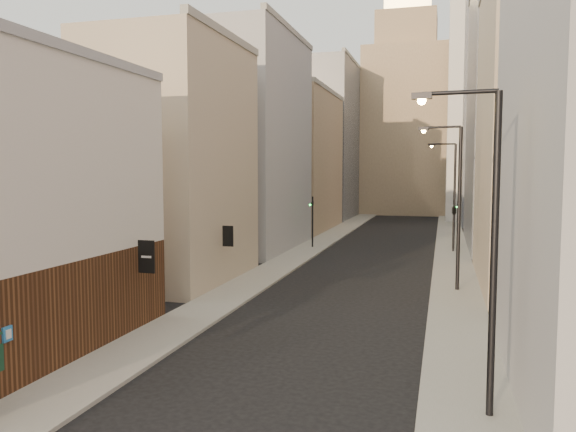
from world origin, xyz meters
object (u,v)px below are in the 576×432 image
object	(u,v)px
traffic_light_right	(454,211)
traffic_light_left	(313,211)
white_tower	(477,93)
clock_tower	(406,112)
streetlamp_far	(452,189)
streetlamp_near	(485,234)
streetlamp_mid	(455,198)

from	to	relation	value
traffic_light_right	traffic_light_left	bearing A→B (deg)	-8.81
white_tower	traffic_light_right	world-z (taller)	white_tower
clock_tower	streetlamp_far	xyz separation A→B (m)	(7.40, -45.77, -11.91)
white_tower	streetlamp_near	xyz separation A→B (m)	(-3.13, -69.14, -12.97)
white_tower	streetlamp_mid	distance (m)	52.47
streetlamp_near	streetlamp_mid	world-z (taller)	streetlamp_mid
white_tower	streetlamp_far	distance (m)	34.47
white_tower	streetlamp_mid	bearing A→B (deg)	-94.14
traffic_light_right	streetlamp_far	bearing A→B (deg)	-95.63
white_tower	streetlamp_mid	size ratio (longest dim) A/B	4.06
white_tower	streetlamp_far	bearing A→B (deg)	-96.47
streetlamp_mid	clock_tower	bearing A→B (deg)	106.78
white_tower	streetlamp_far	xyz separation A→B (m)	(-3.60, -31.77, -12.88)
streetlamp_far	traffic_light_right	distance (m)	2.74
clock_tower	traffic_light_left	xyz separation A→B (m)	(-5.39, -48.44, -13.99)
clock_tower	traffic_light_left	world-z (taller)	clock_tower
clock_tower	traffic_light_right	xyz separation A→B (m)	(7.61, -47.77, -13.77)
streetlamp_mid	streetlamp_far	distance (m)	19.00
streetlamp_mid	traffic_light_right	bearing A→B (deg)	99.36
streetlamp_mid	traffic_light_left	size ratio (longest dim) A/B	2.04
streetlamp_mid	traffic_light_left	world-z (taller)	streetlamp_mid
streetlamp_near	traffic_light_left	xyz separation A→B (m)	(-13.25, 34.70, -2.00)
traffic_light_left	white_tower	bearing A→B (deg)	-97.38
clock_tower	streetlamp_near	world-z (taller)	clock_tower
white_tower	traffic_light_left	world-z (taller)	white_tower
clock_tower	streetlamp_mid	world-z (taller)	clock_tower
traffic_light_left	traffic_light_right	world-z (taller)	same
clock_tower	streetlamp_far	size ratio (longest dim) A/B	4.48
traffic_light_left	traffic_light_right	xyz separation A→B (m)	(13.00, 0.67, 0.23)
streetlamp_near	streetlamp_far	distance (m)	37.37
clock_tower	white_tower	world-z (taller)	clock_tower
traffic_light_left	streetlamp_mid	bearing A→B (deg)	145.98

